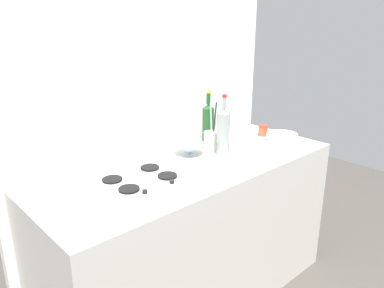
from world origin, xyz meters
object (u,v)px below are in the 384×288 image
object	(u,v)px
wine_bottle_leftmost	(208,123)
condiment_jar_rear	(263,130)
utensil_crock	(212,140)
mixing_bowl	(189,149)
butter_dish	(250,151)
plate_stack	(282,137)
condiment_jar_front	(225,129)
stovetop_hob	(140,180)
wine_bottle_mid_left	(223,131)

from	to	relation	value
wine_bottle_leftmost	condiment_jar_rear	distance (m)	0.44
utensil_crock	condiment_jar_rear	world-z (taller)	utensil_crock
mixing_bowl	butter_dish	bearing A→B (deg)	-45.83
plate_stack	condiment_jar_front	world-z (taller)	condiment_jar_front
plate_stack	wine_bottle_leftmost	bearing A→B (deg)	144.45
butter_dish	stovetop_hob	bearing A→B (deg)	170.08
stovetop_hob	mixing_bowl	xyz separation A→B (m)	(0.45, 0.14, 0.03)
plate_stack	wine_bottle_mid_left	size ratio (longest dim) A/B	0.56
stovetop_hob	plate_stack	bearing A→B (deg)	-4.45
mixing_bowl	stovetop_hob	bearing A→B (deg)	-163.22
plate_stack	utensil_crock	xyz separation A→B (m)	(-0.47, 0.19, 0.04)
plate_stack	wine_bottle_leftmost	world-z (taller)	wine_bottle_leftmost
wine_bottle_mid_left	butter_dish	bearing A→B (deg)	-48.41
wine_bottle_mid_left	condiment_jar_front	size ratio (longest dim) A/B	4.08
wine_bottle_mid_left	mixing_bowl	size ratio (longest dim) A/B	1.99
mixing_bowl	utensil_crock	size ratio (longest dim) A/B	0.60
wine_bottle_leftmost	condiment_jar_rear	xyz separation A→B (m)	(0.41, -0.13, -0.10)
plate_stack	wine_bottle_mid_left	distance (m)	0.51
utensil_crock	condiment_jar_front	world-z (taller)	utensil_crock
condiment_jar_rear	wine_bottle_leftmost	bearing A→B (deg)	163.07
plate_stack	condiment_jar_front	bearing A→B (deg)	118.65
plate_stack	utensil_crock	world-z (taller)	utensil_crock
stovetop_hob	plate_stack	xyz separation A→B (m)	(1.08, -0.08, 0.01)
plate_stack	condiment_jar_rear	distance (m)	0.16
condiment_jar_rear	wine_bottle_mid_left	bearing A→B (deg)	-170.49
wine_bottle_leftmost	wine_bottle_mid_left	size ratio (longest dim) A/B	0.96
plate_stack	mixing_bowl	xyz separation A→B (m)	(-0.63, 0.22, 0.01)
stovetop_hob	condiment_jar_front	size ratio (longest dim) A/B	5.09
mixing_bowl	butter_dish	distance (m)	0.36
stovetop_hob	utensil_crock	xyz separation A→B (m)	(0.62, 0.11, 0.05)
mixing_bowl	condiment_jar_rear	bearing A→B (deg)	-5.11
stovetop_hob	wine_bottle_leftmost	xyz separation A→B (m)	(0.68, 0.21, 0.13)
condiment_jar_front	condiment_jar_rear	bearing A→B (deg)	-42.34
plate_stack	wine_bottle_mid_left	world-z (taller)	wine_bottle_mid_left
plate_stack	mixing_bowl	bearing A→B (deg)	160.71
utensil_crock	stovetop_hob	bearing A→B (deg)	-169.85
mixing_bowl	condiment_jar_front	distance (m)	0.46
stovetop_hob	condiment_jar_front	world-z (taller)	condiment_jar_front
wine_bottle_leftmost	utensil_crock	bearing A→B (deg)	-122.91
stovetop_hob	condiment_jar_front	bearing A→B (deg)	15.99
wine_bottle_leftmost	stovetop_hob	bearing A→B (deg)	-163.15
wine_bottle_leftmost	butter_dish	xyz separation A→B (m)	(0.03, -0.33, -0.11)
butter_dish	condiment_jar_rear	size ratio (longest dim) A/B	2.13
stovetop_hob	condiment_jar_rear	xyz separation A→B (m)	(1.09, 0.08, 0.02)
stovetop_hob	mixing_bowl	distance (m)	0.47
wine_bottle_mid_left	butter_dish	distance (m)	0.20
butter_dish	utensil_crock	bearing A→B (deg)	110.70
wine_bottle_leftmost	condiment_jar_front	world-z (taller)	wine_bottle_leftmost
wine_bottle_mid_left	utensil_crock	distance (m)	0.14
wine_bottle_mid_left	mixing_bowl	distance (m)	0.23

